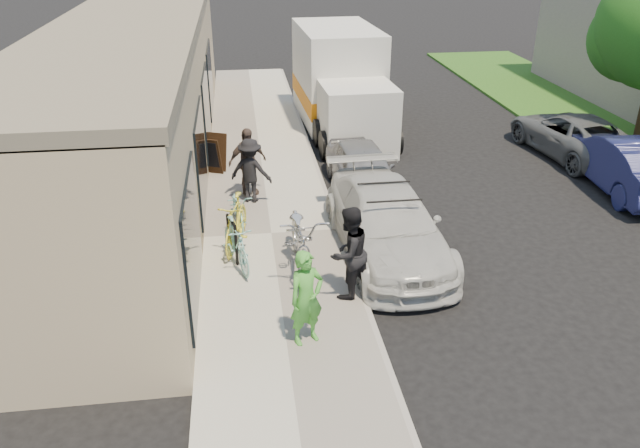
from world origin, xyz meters
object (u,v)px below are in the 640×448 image
moving_truck (340,85)px  tandem_bike (301,239)px  sedan_silver (362,168)px  bystander_b (247,162)px  woman_rider (307,298)px  sedan_white (387,223)px  far_car_gray (573,134)px  sandwich_board (212,154)px  cruiser_bike_b (238,208)px  man_standing (349,253)px  cruiser_bike_c (236,222)px  cruiser_bike_a (236,244)px  bystander_a (251,171)px  bike_rack (232,235)px  far_car_blue (625,162)px

moving_truck → tandem_bike: bearing=-105.7°
sedan_silver → bystander_b: bystander_b is taller
tandem_bike → woman_rider: (-0.16, -2.36, 0.15)m
sedan_white → far_car_gray: (7.02, 5.38, -0.07)m
bystander_b → moving_truck: bearing=36.7°
sedan_white → tandem_bike: tandem_bike is taller
sandwich_board → cruiser_bike_b: size_ratio=0.67×
man_standing → bystander_b: bearing=-109.2°
cruiser_bike_c → cruiser_bike_b: bearing=100.6°
far_car_gray → cruiser_bike_a: (-10.20, -5.77, -0.01)m
sedan_silver → bystander_a: bystander_a is taller
cruiser_bike_a → bystander_b: bystander_b is taller
cruiser_bike_a → cruiser_bike_c: (0.01, 0.87, 0.06)m
woman_rider → man_standing: bearing=31.0°
far_car_gray → sandwich_board: bearing=-4.2°
sedan_silver → cruiser_bike_b: (-3.28, -1.94, -0.07)m
moving_truck → cruiser_bike_b: 8.51m
sandwich_board → cruiser_bike_a: bearing=-59.9°
bike_rack → bystander_b: bystander_b is taller
man_standing → cruiser_bike_b: man_standing is taller
man_standing → bike_rack: bearing=-76.3°
man_standing → far_car_blue: bearing=170.9°
bike_rack → man_standing: man_standing is taller
bike_rack → cruiser_bike_a: cruiser_bike_a is taller
bike_rack → sandwich_board: bearing=95.7°
bike_rack → far_car_blue: 10.67m
cruiser_bike_b → bystander_b: (0.28, 1.75, 0.46)m
cruiser_bike_b → bystander_a: 1.38m
bike_rack → bystander_b: bearing=82.8°
tandem_bike → bystander_a: (-0.87, 3.54, 0.12)m
far_car_blue → cruiser_bike_a: bearing=20.9°
far_car_gray → tandem_bike: bearing=27.9°
sandwich_board → far_car_gray: size_ratio=0.22×
far_car_blue → sedan_silver: bearing=-2.5°
sedan_white → cruiser_bike_b: (-3.11, 1.55, -0.16)m
woman_rider → cruiser_bike_b: woman_rider is taller
sandwich_board → far_car_blue: 11.04m
bystander_b → sedan_silver: bearing=-20.3°
far_car_blue → sedan_white: bearing=25.0°
cruiser_bike_a → cruiser_bike_c: 0.87m
moving_truck → bystander_a: moving_truck is taller
moving_truck → sedan_white: bearing=-95.2°
bike_rack → far_car_blue: (10.30, 2.76, 0.05)m
cruiser_bike_a → sedan_white: bearing=-9.2°
bike_rack → cruiser_bike_b: size_ratio=0.58×
sandwich_board → moving_truck: bearing=68.9°
man_standing → cruiser_bike_b: (-1.98, 3.32, -0.49)m
man_standing → woman_rider: bearing=17.0°
sedan_silver → woman_rider: woman_rider is taller
bike_rack → moving_truck: size_ratio=0.13×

